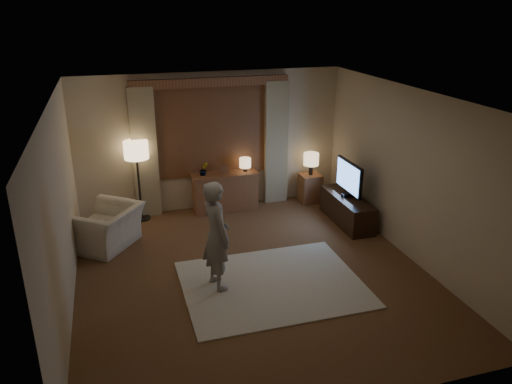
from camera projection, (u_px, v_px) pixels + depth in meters
name	position (u px, v px, depth m)	size (l,w,h in m)	color
room	(243.00, 178.00, 7.34)	(5.04, 5.54, 2.64)	brown
rug	(272.00, 284.00, 7.08)	(2.50, 2.00, 0.02)	beige
sideboard	(225.00, 192.00, 9.53)	(1.20, 0.40, 0.70)	brown
picture_frame	(225.00, 170.00, 9.37)	(0.16, 0.02, 0.20)	brown
plant	(204.00, 169.00, 9.25)	(0.17, 0.13, 0.30)	#999999
table_lamp_sideboard	(245.00, 163.00, 9.44)	(0.22, 0.22, 0.30)	black
floor_lamp	(136.00, 154.00, 8.79)	(0.43, 0.43, 1.48)	black
armchair	(106.00, 227.00, 8.08)	(1.04, 0.91, 0.68)	beige
side_table	(310.00, 188.00, 9.97)	(0.40, 0.40, 0.56)	brown
table_lamp_side	(311.00, 160.00, 9.76)	(0.30, 0.30, 0.44)	black
tv_stand	(347.00, 210.00, 9.00)	(0.45, 1.40, 0.50)	black
tv	(349.00, 178.00, 8.78)	(0.22, 0.91, 0.65)	black
person	(216.00, 235.00, 6.75)	(0.57, 0.37, 1.55)	gray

